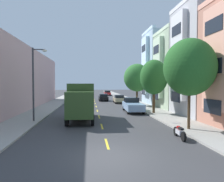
{
  "coord_description": "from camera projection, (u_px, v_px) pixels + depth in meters",
  "views": [
    {
      "loc": [
        -1.01,
        -10.13,
        3.54
      ],
      "look_at": [
        3.0,
        26.97,
        2.21
      ],
      "focal_mm": 33.55,
      "sensor_mm": 36.0,
      "label": 1
    }
  ],
  "objects": [
    {
      "name": "delivery_box_truck",
      "position": [
        81.0,
        100.0,
        20.25
      ],
      "size": [
        2.46,
        7.07,
        3.54
      ],
      "color": "#2D471E",
      "rests_on": "ground_plane"
    },
    {
      "name": "lane_centerline_dashes",
      "position": [
        96.0,
        105.0,
        34.64
      ],
      "size": [
        0.14,
        47.2,
        0.01
      ],
      "color": "yellow",
      "rests_on": "ground_plane"
    },
    {
      "name": "parked_pickup_sky",
      "position": [
        133.0,
        105.0,
        26.17
      ],
      "size": [
        2.15,
        5.35,
        1.73
      ],
      "color": "#7A9EC6",
      "rests_on": "ground_plane"
    },
    {
      "name": "parked_sedan_white",
      "position": [
        78.0,
        93.0,
        62.23
      ],
      "size": [
        1.87,
        4.53,
        1.43
      ],
      "color": "silver",
      "rests_on": "ground_plane"
    },
    {
      "name": "townhouse_fourth_powder_blue",
      "position": [
        179.0,
        69.0,
        36.25
      ],
      "size": [
        12.31,
        6.52,
        12.62
      ],
      "color": "#9EB7CC",
      "rests_on": "ground_plane"
    },
    {
      "name": "parked_motorcycle",
      "position": [
        179.0,
        132.0,
        13.46
      ],
      "size": [
        0.62,
        2.05,
        0.9
      ],
      "color": "black",
      "rests_on": "ground_plane"
    },
    {
      "name": "street_tree_nearest",
      "position": [
        189.0,
        67.0,
        15.54
      ],
      "size": [
        3.83,
        3.83,
        6.75
      ],
      "color": "#47331E",
      "rests_on": "sidewalk_right"
    },
    {
      "name": "townhouse_third_sage",
      "position": [
        204.0,
        71.0,
        29.67
      ],
      "size": [
        13.7,
        6.52,
        10.97
      ],
      "color": "#99AD8E",
      "rests_on": "ground_plane"
    },
    {
      "name": "moving_black_sedan",
      "position": [
        103.0,
        97.0,
        42.79
      ],
      "size": [
        1.8,
        4.5,
        1.43
      ],
      "color": "black",
      "rests_on": "ground_plane"
    },
    {
      "name": "parked_hatchback_champagne",
      "position": [
        119.0,
        99.0,
        37.91
      ],
      "size": [
        1.75,
        4.0,
        1.5
      ],
      "color": "tan",
      "rests_on": "ground_plane"
    },
    {
      "name": "ground_plane",
      "position": [
        95.0,
        102.0,
        40.11
      ],
      "size": [
        160.0,
        160.0,
        0.0
      ],
      "primitive_type": "plane",
      "color": "#38383A"
    },
    {
      "name": "sidewalk_left",
      "position": [
        55.0,
        103.0,
        37.36
      ],
      "size": [
        3.2,
        120.0,
        0.14
      ],
      "primitive_type": "cube",
      "color": "#99968E",
      "rests_on": "ground_plane"
    },
    {
      "name": "parked_suv_forest",
      "position": [
        73.0,
        96.0,
        43.08
      ],
      "size": [
        2.09,
        4.86,
        1.93
      ],
      "color": "#194C28",
      "rests_on": "ground_plane"
    },
    {
      "name": "street_tree_second",
      "position": [
        154.0,
        77.0,
        24.13
      ],
      "size": [
        3.18,
        3.18,
        6.16
      ],
      "color": "#47331E",
      "rests_on": "sidewalk_right"
    },
    {
      "name": "street_lamp",
      "position": [
        35.0,
        78.0,
        19.0
      ],
      "size": [
        1.35,
        0.28,
        6.64
      ],
      "color": "#38383D",
      "rests_on": "sidewalk_left"
    },
    {
      "name": "parked_wagon_red",
      "position": [
        107.0,
        93.0,
        62.51
      ],
      "size": [
        1.9,
        4.73,
        1.5
      ],
      "color": "#AD1E1E",
      "rests_on": "ground_plane"
    },
    {
      "name": "sidewalk_right",
      "position": [
        133.0,
        102.0,
        38.88
      ],
      "size": [
        3.2,
        120.0,
        0.14
      ],
      "primitive_type": "cube",
      "color": "#99968E",
      "rests_on": "ground_plane"
    },
    {
      "name": "street_tree_third",
      "position": [
        137.0,
        78.0,
        32.7
      ],
      "size": [
        4.14,
        4.14,
        6.49
      ],
      "color": "#47331E",
      "rests_on": "sidewalk_right"
    }
  ]
}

